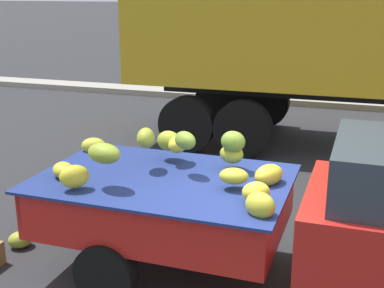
% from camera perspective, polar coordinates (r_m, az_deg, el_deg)
% --- Properties ---
extents(curb_strip, '(80.00, 0.80, 0.16)m').
position_cam_1_polar(curb_strip, '(14.39, 15.97, 4.34)').
color(curb_strip, gray).
rests_on(curb_strip, ground).
extents(pickup_truck, '(4.73, 1.85, 1.70)m').
position_cam_1_polar(pickup_truck, '(5.26, 16.00, -7.88)').
color(pickup_truck, '#B21E19').
rests_on(pickup_truck, ground).
extents(fallen_banana_bunch_near_tailgate, '(0.38, 0.37, 0.20)m').
position_cam_1_polar(fallen_banana_bunch_near_tailgate, '(6.70, -18.41, -9.97)').
color(fallen_banana_bunch_near_tailgate, olive).
rests_on(fallen_banana_bunch_near_tailgate, ground).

